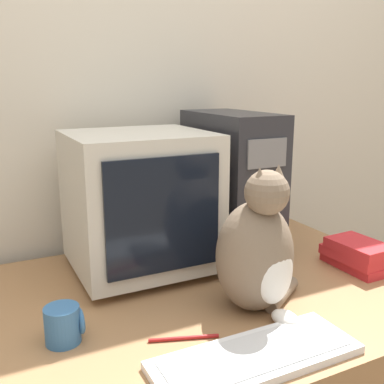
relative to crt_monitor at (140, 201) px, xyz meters
name	(u,v)px	position (x,y,z in m)	size (l,w,h in m)	color
wall_back	(133,96)	(0.09, 0.30, 0.30)	(7.00, 0.05, 2.50)	beige
crt_monitor	(140,201)	(0.00, 0.00, 0.00)	(0.40, 0.38, 0.42)	beige
computer_tower	(231,183)	(0.33, 0.03, 0.02)	(0.19, 0.39, 0.47)	#28282D
keyboard	(256,357)	(0.05, -0.55, -0.21)	(0.45, 0.16, 0.02)	silver
cat	(258,252)	(0.18, -0.36, -0.06)	(0.29, 0.26, 0.37)	#7A6651
book_stack	(358,254)	(0.61, -0.28, -0.18)	(0.15, 0.20, 0.09)	red
pen	(184,338)	(-0.05, -0.41, -0.21)	(0.15, 0.06, 0.01)	maroon
mug	(64,325)	(-0.29, -0.29, -0.18)	(0.08, 0.08, 0.08)	#33669E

